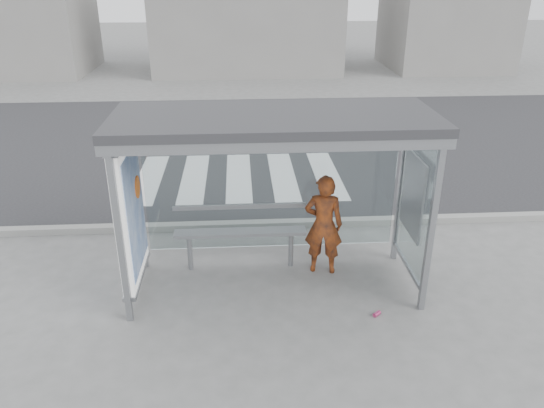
{
  "coord_description": "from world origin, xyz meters",
  "views": [
    {
      "loc": [
        -0.47,
        -6.69,
        4.39
      ],
      "look_at": [
        -0.02,
        0.2,
        1.25
      ],
      "focal_mm": 35.0,
      "sensor_mm": 36.0,
      "label": 1
    }
  ],
  "objects_px": {
    "person": "(324,225)",
    "bus_shelter": "(247,160)",
    "bench": "(240,232)",
    "soda_can": "(377,314)"
  },
  "relations": [
    {
      "from": "bench",
      "to": "bus_shelter",
      "type": "bearing_deg",
      "value": -77.11
    },
    {
      "from": "person",
      "to": "soda_can",
      "type": "xyz_separation_m",
      "value": [
        0.58,
        -1.23,
        -0.77
      ]
    },
    {
      "from": "soda_can",
      "to": "bus_shelter",
      "type": "bearing_deg",
      "value": 152.58
    },
    {
      "from": "person",
      "to": "bench",
      "type": "xyz_separation_m",
      "value": [
        -1.26,
        0.18,
        -0.18
      ]
    },
    {
      "from": "bus_shelter",
      "to": "soda_can",
      "type": "bearing_deg",
      "value": -27.42
    },
    {
      "from": "person",
      "to": "bus_shelter",
      "type": "bearing_deg",
      "value": 26.75
    },
    {
      "from": "bus_shelter",
      "to": "person",
      "type": "relative_size",
      "value": 2.66
    },
    {
      "from": "bus_shelter",
      "to": "bench",
      "type": "distance_m",
      "value": 1.47
    },
    {
      "from": "bench",
      "to": "soda_can",
      "type": "bearing_deg",
      "value": -37.54
    },
    {
      "from": "bus_shelter",
      "to": "bench",
      "type": "relative_size",
      "value": 2.09
    }
  ]
}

